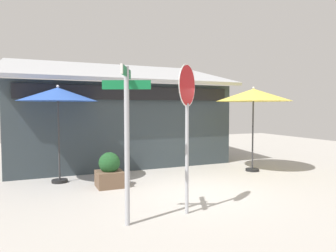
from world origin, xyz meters
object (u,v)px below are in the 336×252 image
stop_sign (187,109)px  street_sign_post (127,128)px  sidewalk_planter (109,171)px  patio_umbrella_royal_blue_left (58,95)px  patio_umbrella_mustard_center (253,96)px

stop_sign → street_sign_post: bearing=-174.3°
street_sign_post → stop_sign: 1.31m
sidewalk_planter → patio_umbrella_royal_blue_left: bearing=138.5°
street_sign_post → patio_umbrella_mustard_center: size_ratio=1.00×
street_sign_post → stop_sign: stop_sign is taller
stop_sign → patio_umbrella_mustard_center: size_ratio=1.05×
patio_umbrella_royal_blue_left → sidewalk_planter: 2.59m
street_sign_post → stop_sign: (1.26, 0.13, 0.35)m
street_sign_post → sidewalk_planter: size_ratio=3.04×
stop_sign → patio_umbrella_mustard_center: stop_sign is taller
stop_sign → sidewalk_planter: 3.29m
stop_sign → patio_umbrella_mustard_center: bearing=36.0°
patio_umbrella_mustard_center → street_sign_post: bearing=-150.1°
street_sign_post → patio_umbrella_mustard_center: street_sign_post is taller
street_sign_post → patio_umbrella_mustard_center: (5.15, 2.96, 0.78)m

